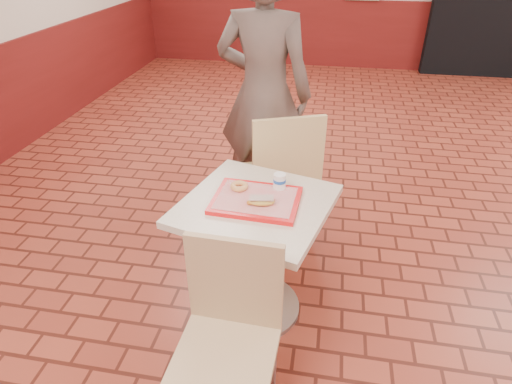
% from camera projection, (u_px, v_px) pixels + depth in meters
% --- Properties ---
extents(wainscot_band, '(8.00, 10.00, 1.00)m').
position_uv_depth(wainscot_band, '(487.00, 223.00, 2.40)').
color(wainscot_band, '#581211').
rests_on(wainscot_band, ground).
extents(main_table, '(0.70, 0.70, 0.74)m').
position_uv_depth(main_table, '(256.00, 240.00, 2.26)').
color(main_table, beige).
rests_on(main_table, ground).
extents(chair_main_front, '(0.42, 0.42, 0.88)m').
position_uv_depth(chair_main_front, '(229.00, 330.00, 1.77)').
color(chair_main_front, tan).
rests_on(chair_main_front, ground).
extents(chair_main_back, '(0.58, 0.58, 0.97)m').
position_uv_depth(chair_main_back, '(283.00, 172.00, 2.81)').
color(chair_main_back, '#E7CE8A').
rests_on(chair_main_back, ground).
extents(customer, '(0.72, 0.51, 1.85)m').
position_uv_depth(customer, '(264.00, 94.00, 2.97)').
color(customer, brown).
rests_on(customer, ground).
extents(serving_tray, '(0.43, 0.33, 0.03)m').
position_uv_depth(serving_tray, '(256.00, 200.00, 2.13)').
color(serving_tray, red).
rests_on(serving_tray, main_table).
extents(ring_donut, '(0.12, 0.12, 0.03)m').
position_uv_depth(ring_donut, '(239.00, 186.00, 2.19)').
color(ring_donut, '#E49C53').
rests_on(ring_donut, serving_tray).
extents(long_john_donut, '(0.14, 0.08, 0.04)m').
position_uv_depth(long_john_donut, '(261.00, 201.00, 2.06)').
color(long_john_donut, gold).
rests_on(long_john_donut, serving_tray).
extents(paper_cup, '(0.06, 0.06, 0.08)m').
position_uv_depth(paper_cup, '(280.00, 181.00, 2.18)').
color(paper_cup, white).
rests_on(paper_cup, serving_tray).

